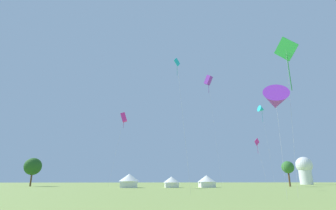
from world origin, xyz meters
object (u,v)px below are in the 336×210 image
at_px(observatory_dome, 305,169).
at_px(tree_distant_left, 288,167).
at_px(kite_magenta_diamond, 257,143).
at_px(kite_purple_delta, 276,100).
at_px(kite_cyan_delta, 262,109).
at_px(tree_distant_right, 33,167).
at_px(kite_purple_box, 208,80).
at_px(kite_green_diamond, 286,51).
at_px(festival_tent_left, 207,181).
at_px(festival_tent_right, 172,181).
at_px(kite_magenta_box, 124,117).
at_px(festival_tent_center, 129,180).
at_px(kite_cyan_diamond, 178,67).

relative_size(observatory_dome, tree_distant_left, 1.60).
xyz_separation_m(kite_magenta_diamond, kite_purple_delta, (-6.18, -19.21, 2.00)).
relative_size(kite_cyan_delta, tree_distant_right, 2.62).
height_order(kite_purple_box, kite_green_diamond, kite_purple_box).
bearing_deg(kite_purple_delta, kite_cyan_delta, 66.12).
bearing_deg(festival_tent_left, festival_tent_right, -180.00).
height_order(kite_magenta_diamond, kite_green_diamond, kite_green_diamond).
xyz_separation_m(kite_green_diamond, tree_distant_left, (23.18, 43.23, -11.17)).
bearing_deg(kite_magenta_box, festival_tent_left, 2.23).
relative_size(kite_purple_delta, observatory_dome, 1.10).
xyz_separation_m(kite_purple_box, festival_tent_center, (-20.43, -2.33, -26.45)).
bearing_deg(kite_green_diamond, festival_tent_left, 92.04).
distance_m(kite_cyan_delta, kite_magenta_box, 35.25).
xyz_separation_m(kite_cyan_diamond, kite_green_diamond, (12.04, -6.54, -0.44)).
relative_size(kite_magenta_box, observatory_dome, 1.63).
distance_m(kite_cyan_delta, kite_cyan_diamond, 38.86).
relative_size(kite_cyan_delta, kite_cyan_diamond, 1.12).
relative_size(kite_purple_box, kite_purple_delta, 2.49).
height_order(kite_purple_box, observatory_dome, kite_purple_box).
distance_m(kite_magenta_diamond, tree_distant_right, 61.13).
height_order(festival_tent_right, festival_tent_left, festival_tent_left).
distance_m(kite_cyan_delta, tree_distant_left, 18.75).
height_order(festival_tent_center, tree_distant_right, tree_distant_right).
xyz_separation_m(kite_purple_delta, festival_tent_center, (-17.54, 36.48, -8.41)).
bearing_deg(kite_cyan_delta, kite_purple_delta, -113.88).
relative_size(festival_tent_right, tree_distant_right, 0.49).
bearing_deg(observatory_dome, kite_cyan_diamond, -131.48).
xyz_separation_m(kite_magenta_diamond, kite_purple_box, (-3.29, 19.60, 20.04)).
xyz_separation_m(kite_cyan_delta, festival_tent_center, (-33.24, 1.02, -17.54)).
distance_m(kite_magenta_box, observatory_dome, 80.65).
bearing_deg(kite_cyan_diamond, tree_distant_left, 46.17).
xyz_separation_m(kite_cyan_delta, tree_distant_right, (-61.15, 16.36, -13.88)).
distance_m(kite_cyan_delta, tree_distant_right, 64.80).
distance_m(kite_cyan_delta, festival_tent_left, 23.22).
height_order(kite_cyan_diamond, kite_green_diamond, kite_cyan_diamond).
distance_m(kite_magenta_diamond, festival_tent_left, 19.27).
relative_size(kite_purple_delta, festival_tent_left, 2.77).
bearing_deg(kite_magenta_box, tree_distant_right, 148.20).
xyz_separation_m(kite_purple_box, kite_cyan_diamond, (-12.92, -32.35, -11.52)).
distance_m(kite_green_diamond, festival_tent_center, 43.92).
bearing_deg(kite_cyan_delta, festival_tent_right, 177.51).
bearing_deg(festival_tent_left, kite_magenta_diamond, -72.41).
xyz_separation_m(kite_cyan_diamond, observatory_dome, (60.39, 68.32, -10.63)).
distance_m(kite_purple_box, tree_distant_left, 32.42).
bearing_deg(kite_cyan_diamond, kite_magenta_diamond, 38.19).
distance_m(festival_tent_right, festival_tent_left, 8.40).
xyz_separation_m(kite_magenta_diamond, festival_tent_center, (-23.72, 17.27, -6.41)).
bearing_deg(observatory_dome, kite_purple_box, -142.85).
bearing_deg(kite_purple_delta, kite_cyan_diamond, 147.24).
bearing_deg(tree_distant_right, kite_cyan_diamond, -52.02).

